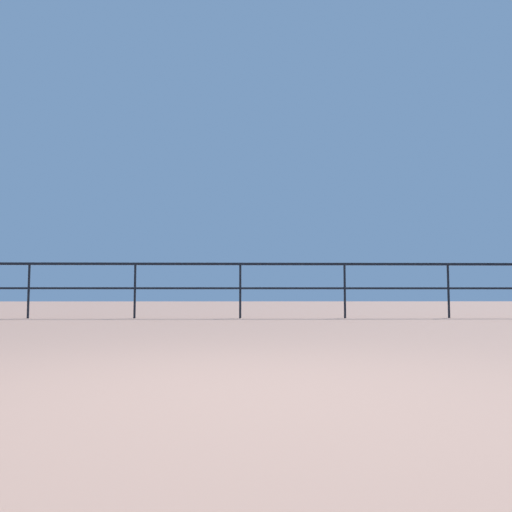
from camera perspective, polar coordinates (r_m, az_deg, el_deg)
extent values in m
plane|color=#8C6959|center=(2.48, -3.82, -15.41)|extent=(60.00, 60.00, 0.00)
cube|color=black|center=(10.15, -1.76, -0.90)|extent=(24.95, 0.05, 0.05)
cube|color=black|center=(10.13, -1.77, -3.62)|extent=(24.95, 0.04, 0.04)
cylinder|color=black|center=(10.99, -24.04, -3.58)|extent=(0.04, 0.04, 1.07)
cylinder|color=black|center=(10.37, -13.36, -3.82)|extent=(0.04, 0.04, 1.07)
cylinder|color=black|center=(10.13, -1.77, -3.92)|extent=(0.04, 0.04, 1.07)
cylinder|color=black|center=(10.32, 9.88, -3.87)|extent=(0.04, 0.04, 1.07)
cylinder|color=black|center=(10.91, 20.68, -3.68)|extent=(0.04, 0.04, 1.07)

